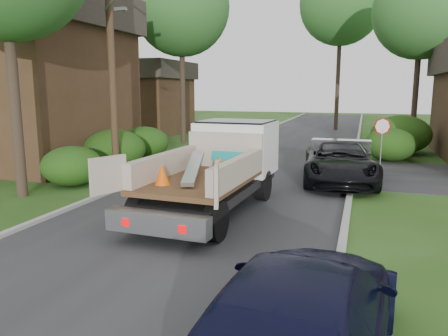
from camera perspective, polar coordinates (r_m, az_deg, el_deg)
The scene contains 20 objects.
ground at distance 12.40m, azimuth -4.06°, elevation -7.02°, with size 120.00×120.00×0.00m, color #244714.
road at distance 21.75m, azimuth 5.75°, elevation 0.50°, with size 8.00×90.00×0.02m, color #28282B.
curb_left at distance 22.93m, azimuth -4.32°, elevation 1.17°, with size 0.20×90.00×0.12m, color #9E9E99.
curb_right at distance 21.29m, azimuth 16.60°, elevation 0.05°, with size 0.20×90.00×0.12m, color #9E9E99.
stop_sign at distance 20.08m, azimuth 19.93°, elevation 4.23°, with size 0.71×0.32×2.48m.
utility_pole at distance 18.85m, azimuth -14.51°, elevation 14.50°, with size 2.42×1.25×10.00m.
house_left_near at distance 24.36m, azimuth -25.13°, elevation 10.73°, with size 9.72×8.64×8.40m.
house_left_far at distance 37.54m, azimuth -10.91°, elevation 9.13°, with size 7.56×7.56×6.00m.
hedge_left_a at distance 17.80m, azimuth -19.22°, elevation 0.27°, with size 2.34×2.34×1.53m, color #1D4911.
hedge_left_b at distance 20.80m, azimuth -14.15°, elevation 2.38°, with size 2.86×2.86×1.87m, color #1D4911.
hedge_left_c at distance 23.96m, azimuth -10.35°, elevation 3.33°, with size 2.60×2.60×1.70m, color #1D4911.
hedge_right_a at distance 24.18m, azimuth 20.91°, elevation 2.88°, with size 2.60×2.60×1.70m, color #1D4911.
hedge_right_b at distance 27.18m, azimuth 22.10°, elevation 4.09°, with size 3.38×3.38×2.21m, color #1D4911.
tree_left_far at distance 30.87m, azimuth -5.60°, elevation 20.12°, with size 6.40×6.40×12.20m.
tree_right_far at distance 31.50m, azimuth 24.42°, elevation 18.16°, with size 6.00×6.00×11.50m.
tree_left_back at distance 30.70m, azimuth -20.73°, elevation 19.58°, with size 6.00×6.00×12.00m.
tree_center_far at distance 41.69m, azimuth 15.07°, elevation 20.02°, with size 7.20×7.20×14.60m.
flatbed_truck at distance 13.91m, azimuth -0.12°, elevation 0.95°, with size 3.25×7.06×2.62m.
black_pickup at distance 17.95m, azimuth 14.88°, elevation 0.76°, with size 2.72×5.89×1.64m, color black.
navy_suv at distance 5.97m, azimuth 9.99°, elevation -18.75°, with size 2.24×5.51×1.60m, color black.
Camera 1 is at (4.43, -10.98, 3.68)m, focal length 35.00 mm.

